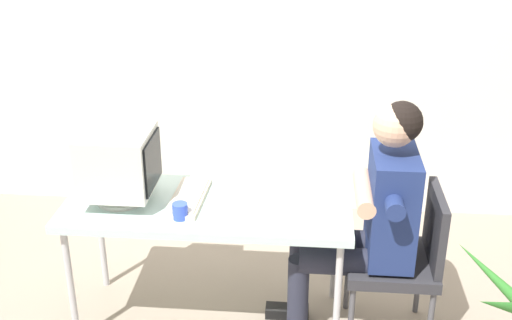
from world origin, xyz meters
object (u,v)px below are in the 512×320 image
Objects in this scene: crt_monitor at (119,162)px; keyboard at (188,197)px; desk_mug at (180,211)px; desk at (208,211)px; office_chair at (403,255)px; person_seated at (369,214)px.

keyboard is (0.34, 0.03, -0.20)m from crt_monitor.
desk_mug is at bearing -25.20° from crt_monitor.
office_chair is at bearing -2.41° from desk.
person_seated is (1.26, -0.03, -0.22)m from crt_monitor.
person_seated is (0.92, -0.06, -0.02)m from keyboard.
crt_monitor is at bearing -178.15° from desk.
crt_monitor is 0.41m from desk_mug.
desk is 1.12× the size of person_seated.
crt_monitor is (-0.44, -0.01, 0.27)m from desk.
crt_monitor is 0.86× the size of keyboard.
person_seated reaches higher than crt_monitor.
crt_monitor is 0.40m from keyboard.
person_seated is at bearing -180.00° from office_chair.
desk_mug reaches higher than keyboard.
keyboard is 0.53× the size of office_chair.
crt_monitor reaches higher than desk.
person_seated reaches higher than office_chair.
person_seated is at bearing -2.97° from desk.
desk is 1.74× the size of office_chair.
office_chair reaches higher than keyboard.
desk is at bearing 177.59° from office_chair.
crt_monitor is 1.52m from office_chair.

